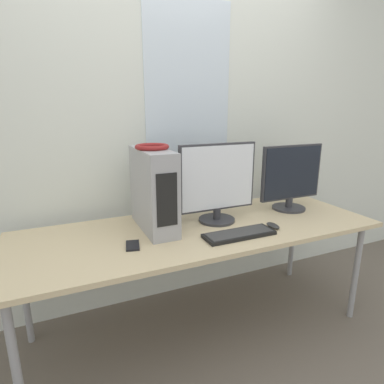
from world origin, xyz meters
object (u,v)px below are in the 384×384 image
pc_tower (153,190)px  monitor_right_near (291,178)px  headphones (152,147)px  keyboard (239,234)px  mouse (273,226)px  cell_phone (133,245)px  monitor_main (218,183)px

pc_tower → monitor_right_near: bearing=-2.1°
pc_tower → headphones: (0.00, 0.00, 0.25)m
keyboard → mouse: 0.26m
headphones → pc_tower: bearing=-90.0°
pc_tower → cell_phone: size_ratio=3.50×
monitor_main → keyboard: size_ratio=1.23×
monitor_main → monitor_right_near: bearing=1.0°
monitor_main → keyboard: (-0.00, -0.27, -0.24)m
headphones → cell_phone: headphones is taller
headphones → keyboard: headphones is taller
keyboard → cell_phone: 0.60m
headphones → mouse: size_ratio=1.84×
headphones → keyboard: size_ratio=0.47×
pc_tower → mouse: bearing=-23.7°
monitor_right_near → cell_phone: 1.21m
monitor_main → mouse: size_ratio=4.85×
pc_tower → cell_phone: 0.37m
headphones → monitor_right_near: size_ratio=0.40×
monitor_main → mouse: monitor_main is taller
monitor_right_near → cell_phone: (-1.18, -0.17, -0.23)m
pc_tower → headphones: bearing=90.0°
monitor_main → cell_phone: (-0.59, -0.16, -0.25)m
keyboard → mouse: bearing=6.2°
monitor_right_near → keyboard: size_ratio=1.16×
mouse → cell_phone: (-0.85, 0.08, -0.01)m
pc_tower → keyboard: (0.40, -0.32, -0.23)m
pc_tower → monitor_right_near: (0.99, -0.04, -0.01)m
monitor_right_near → mouse: (-0.33, -0.25, -0.22)m
cell_phone → headphones: bearing=61.3°
monitor_main → cell_phone: bearing=-164.4°
headphones → mouse: bearing=-23.8°
monitor_right_near → mouse: size_ratio=4.58×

